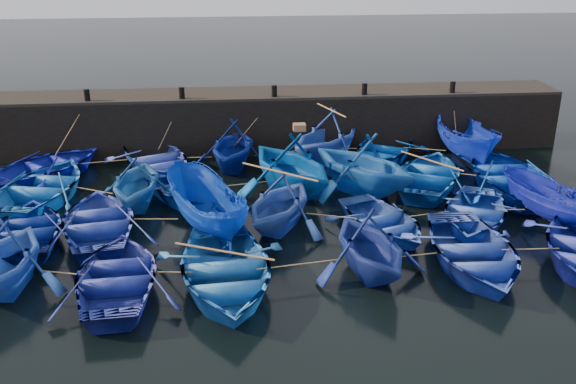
{
  "coord_description": "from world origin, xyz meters",
  "views": [
    {
      "loc": [
        -1.98,
        -17.89,
        9.34
      ],
      "look_at": [
        0.0,
        3.2,
        0.7
      ],
      "focal_mm": 40.0,
      "sensor_mm": 36.0,
      "label": 1
    }
  ],
  "objects": [
    {
      "name": "boat_9",
      "position": [
        0.26,
        4.68,
        1.26
      ],
      "size": [
        5.89,
        6.17,
        2.53
      ],
      "primitive_type": "imported",
      "rotation": [
        0.0,
        0.0,
        3.62
      ],
      "color": "#004496",
      "rests_on": "ground"
    },
    {
      "name": "wooden_crate",
      "position": [
        0.56,
        4.68,
        2.65
      ],
      "size": [
        0.45,
        0.38,
        0.25
      ],
      "primitive_type": "cube",
      "color": "brown",
      "rests_on": "boat_9"
    },
    {
      "name": "boat_5",
      "position": [
        8.17,
        7.65,
        0.95
      ],
      "size": [
        2.03,
        4.97,
        1.9
      ],
      "primitive_type": "imported",
      "rotation": [
        0.0,
        0.0,
        0.04
      ],
      "color": "#0E29CD",
      "rests_on": "ground"
    },
    {
      "name": "boat_17",
      "position": [
        2.97,
        1.05,
        0.43
      ],
      "size": [
        4.17,
        4.88,
        0.86
      ],
      "primitive_type": "imported",
      "rotation": [
        0.0,
        0.0,
        0.34
      ],
      "color": "#2244A0",
      "rests_on": "ground"
    },
    {
      "name": "bollard_3",
      "position": [
        4.0,
        9.6,
        2.87
      ],
      "size": [
        0.24,
        0.24,
        0.5
      ],
      "primitive_type": "cylinder",
      "color": "black",
      "rests_on": "quay_top"
    },
    {
      "name": "boat_16",
      "position": [
        -0.44,
        1.62,
        1.02
      ],
      "size": [
        4.83,
        5.03,
        2.04
      ],
      "primitive_type": "imported",
      "rotation": [
        0.0,
        0.0,
        -0.52
      ],
      "color": "#254698",
      "rests_on": "ground"
    },
    {
      "name": "boat_10",
      "position": [
        3.0,
        4.52,
        1.24
      ],
      "size": [
        6.13,
        6.22,
        2.48
      ],
      "primitive_type": "imported",
      "rotation": [
        0.0,
        0.0,
        3.82
      ],
      "color": "blue",
      "rests_on": "ground"
    },
    {
      "name": "boat_1",
      "position": [
        -5.11,
        7.78,
        0.52
      ],
      "size": [
        5.32,
        6.06,
        1.04
      ],
      "primitive_type": "imported",
      "rotation": [
        0.0,
        0.0,
        0.41
      ],
      "color": "#3044C0",
      "rests_on": "ground"
    },
    {
      "name": "boat_6",
      "position": [
        -8.97,
        4.95,
        0.56
      ],
      "size": [
        4.89,
        6.08,
        1.12
      ],
      "primitive_type": "imported",
      "rotation": [
        0.0,
        0.0,
        2.94
      ],
      "color": "#1355B4",
      "rests_on": "ground"
    },
    {
      "name": "boat_2",
      "position": [
        -1.88,
        7.73,
        1.06
      ],
      "size": [
        4.2,
        4.63,
        2.12
      ],
      "primitive_type": "imported",
      "rotation": [
        0.0,
        0.0,
        -0.2
      ],
      "color": "navy",
      "rests_on": "ground"
    },
    {
      "name": "boat_11",
      "position": [
        5.75,
        4.95,
        0.52
      ],
      "size": [
        5.45,
        6.12,
        1.05
      ],
      "primitive_type": "imported",
      "rotation": [
        0.0,
        0.0,
        2.69
      ],
      "color": "#0B49A4",
      "rests_on": "ground"
    },
    {
      "name": "boat_19",
      "position": [
        8.82,
        1.24,
        0.78
      ],
      "size": [
        3.3,
        4.24,
        1.55
      ],
      "primitive_type": "imported",
      "rotation": [
        0.0,
        0.0,
        3.66
      ],
      "color": "#0F1A9C",
      "rests_on": "ground"
    },
    {
      "name": "boat_23",
      "position": [
        1.89,
        -1.71,
        1.01
      ],
      "size": [
        4.06,
        4.46,
        2.02
      ],
      "primitive_type": "imported",
      "rotation": [
        0.0,
        0.0,
        0.22
      ],
      "color": "navy",
      "rests_on": "ground"
    },
    {
      "name": "boat_20",
      "position": [
        -8.3,
        -1.58,
        1.03
      ],
      "size": [
        3.7,
        4.19,
        2.05
      ],
      "primitive_type": "imported",
      "rotation": [
        0.0,
        0.0,
        -0.09
      ],
      "color": "#1F49AF",
      "rests_on": "ground"
    },
    {
      "name": "boat_21",
      "position": [
        -5.22,
        -1.94,
        0.49
      ],
      "size": [
        3.74,
        4.99,
        0.99
      ],
      "primitive_type": "imported",
      "rotation": [
        0.0,
        0.0,
        3.21
      ],
      "color": "navy",
      "rests_on": "ground"
    },
    {
      "name": "mooring_ropes",
      "position": [
        -0.18,
        5.16,
        0.89
      ],
      "size": [
        17.59,
        11.65,
        2.1
      ],
      "color": "tan",
      "rests_on": "ground"
    },
    {
      "name": "bollard_4",
      "position": [
        8.0,
        9.6,
        2.87
      ],
      "size": [
        0.24,
        0.24,
        0.5
      ],
      "primitive_type": "cylinder",
      "color": "black",
      "rests_on": "quay_top"
    },
    {
      "name": "boat_24",
      "position": [
        5.06,
        -1.56,
        0.54
      ],
      "size": [
        3.88,
        5.3,
        1.07
      ],
      "primitive_type": "imported",
      "rotation": [
        0.0,
        0.0,
        -0.04
      ],
      "color": "#233EA2",
      "rests_on": "ground"
    },
    {
      "name": "boat_15",
      "position": [
        -2.9,
        1.56,
        0.94
      ],
      "size": [
        3.57,
        5.17,
        1.87
      ],
      "primitive_type": "imported",
      "rotation": [
        0.0,
        0.0,
        3.54
      ],
      "color": "#0531A7",
      "rests_on": "ground"
    },
    {
      "name": "boat_8",
      "position": [
        -3.64,
        4.29,
        0.46
      ],
      "size": [
        5.2,
        5.44,
        0.92
      ],
      "primitive_type": "imported",
      "rotation": [
        0.0,
        0.0,
        0.65
      ],
      "color": "blue",
      "rests_on": "ground"
    },
    {
      "name": "loose_oars",
      "position": [
        1.31,
        3.21,
        1.67
      ],
      "size": [
        10.28,
        12.5,
        1.34
      ],
      "color": "#99724C",
      "rests_on": "ground"
    },
    {
      "name": "ground",
      "position": [
        0.0,
        0.0,
        0.0
      ],
      "size": [
        120.0,
        120.0,
        0.0
      ],
      "primitive_type": "plane",
      "color": "black",
      "rests_on": "ground"
    },
    {
      "name": "bollard_1",
      "position": [
        -4.0,
        9.6,
        2.87
      ],
      "size": [
        0.24,
        0.24,
        0.5
      ],
      "primitive_type": "cylinder",
      "color": "black",
      "rests_on": "quay_top"
    },
    {
      "name": "boat_3",
      "position": [
        2.19,
        8.35,
        1.16
      ],
      "size": [
        5.82,
        5.81,
        2.32
      ],
      "primitive_type": "imported",
      "rotation": [
        0.0,
        0.0,
        -0.8
      ],
      "color": "blue",
      "rests_on": "ground"
    },
    {
      "name": "boat_14",
      "position": [
        -6.37,
        1.72,
        0.52
      ],
      "size": [
        4.4,
        5.54,
        1.03
      ],
      "primitive_type": "imported",
      "rotation": [
        0.0,
        0.0,
        3.32
      ],
      "color": "#223596",
      "rests_on": "ground"
    },
    {
      "name": "boat_12",
      "position": [
        8.72,
        4.43,
        0.59
      ],
      "size": [
        4.27,
        5.82,
        1.17
      ],
      "primitive_type": "imported",
      "rotation": [
        0.0,
        0.0,
        3.1
      ],
      "color": "#063295",
      "rests_on": "ground"
    },
    {
      "name": "boat_4",
      "position": [
        4.66,
        8.24,
        0.5
      ],
      "size": [
        5.37,
        5.88,
        1.0
      ],
      "primitive_type": "imported",
      "rotation": [
        0.0,
        0.0,
        -0.52
      ],
      "color": "navy",
      "rests_on": "ground"
    },
    {
      "name": "boat_7",
      "position": [
        -5.39,
        4.01,
        1.02
      ],
      "size": [
        3.55,
        4.05,
        2.04
      ],
      "primitive_type": "imported",
      "rotation": [
        0.0,
        0.0,
        3.08
      ],
      "color": "#1B579C",
      "rests_on": "ground"
    },
    {
      "name": "boat_22",
      "position": [
        -2.28,
        -2.07,
        0.57
      ],
      "size": [
        4.34,
        5.75,
        1.13
      ],
      "primitive_type": "imported",
      "rotation": [
        0.0,
        0.0,
        0.08
      ],
      "color": "blue",
      "rests_on": "ground"
    },
    {
      "name": "boat_18",
      "position": [
        6.18,
        1.32,
        0.46
      ],
      "size": [
        4.85,
        5.41,
        0.92
      ],
      "primitive_type": "imported",
      "rotation": [
        0.0,
        0.0,
        -0.47
      ],
      "color": "#1F45AC",
      "rests_on": "ground"
    },
    {
      "name": "boat_13",
      "position": [
        -8.54,
        1.52,
        0.45
      ],
      "size": [
        3.92,
        4.9,
        0.91
      ],
      "primitive_type": "imported",
      "rotation": [
        0.0,
        0.0,
        3.34
      ],
      "color": "navy",
      "rests_on": "ground"
    },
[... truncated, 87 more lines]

